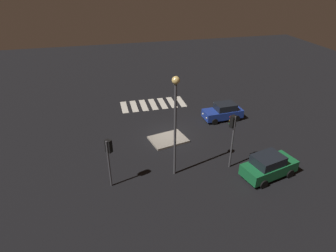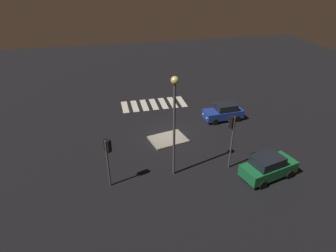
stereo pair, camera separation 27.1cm
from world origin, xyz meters
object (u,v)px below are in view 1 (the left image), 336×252
Objects in this scene: traffic_island at (168,139)px; street_lamp at (175,112)px; car_green at (269,166)px; traffic_light_west at (232,129)px; car_blue at (223,112)px; traffic_light_north at (109,152)px.

street_lamp is at bearing 81.70° from traffic_island.
traffic_light_west is (2.46, -1.90, 2.57)m from car_green.
car_blue is 9.84m from car_green.
car_blue is 8.85m from traffic_light_west.
traffic_light_north reaches higher than car_blue.
traffic_light_west is at bearing 128.99° from car_green.
traffic_light_west is 4.93m from street_lamp.
car_blue is 11.72m from street_lamp.
car_green is at bearing 163.73° from street_lamp.
traffic_light_west is (2.95, 7.92, 2.62)m from car_blue.
car_blue is at bearing 73.83° from car_green.
traffic_island is 0.81× the size of traffic_light_west.
street_lamp is at bearing 150.41° from car_green.
traffic_light_west reaches higher than traffic_light_north.
car_blue is at bearing -157.55° from traffic_island.
traffic_light_north reaches higher than car_green.
traffic_island is at bearing -3.76° from traffic_light_north.
traffic_light_north is 0.48× the size of street_lamp.
traffic_light_west is at bearing 66.55° from car_blue.
street_lamp is (-4.87, -0.16, 2.50)m from traffic_light_north.
car_green is 12.17m from traffic_light_north.
street_lamp reaches higher than traffic_light_west.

